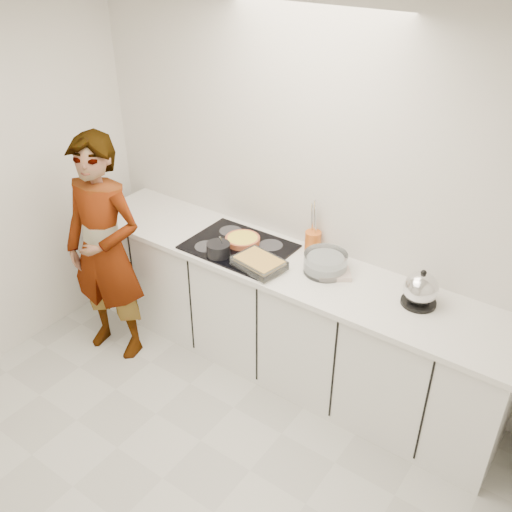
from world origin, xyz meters
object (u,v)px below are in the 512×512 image
Objects in this scene: cook at (105,251)px; hob at (239,247)px; baking_dish at (259,263)px; saucepan at (218,249)px; utensil_crock at (313,241)px; kettle at (421,290)px; tart_dish at (243,240)px; mixing_bowl at (325,264)px.

hob is at bearing 23.42° from cook.
saucepan is at bearing -173.42° from baking_dish.
cook is (-0.76, -0.36, -0.10)m from saucepan.
utensil_crock reaches higher than hob.
saucepan is at bearing -168.25° from kettle.
hob is 2.01× the size of baking_dish.
hob is 0.32m from baking_dish.
mixing_bowl is at bearing 2.23° from tart_dish.
kettle is (0.64, 0.01, 0.04)m from mixing_bowl.
tart_dish is (-0.01, 0.06, 0.03)m from hob.
baking_dish is at bearing -27.48° from hob.
mixing_bowl is 1.52× the size of kettle.
baking_dish is at bearing 9.41° from cook.
tart_dish is at bearing -177.77° from mixing_bowl.
utensil_crock is 1.49m from cook.
baking_dish is 0.21× the size of cook.
cook is at bearing -163.05° from kettle.
kettle reaches higher than mixing_bowl.
hob is 2.31× the size of tart_dish.
saucepan is 0.85m from cook.
saucepan is 0.32m from baking_dish.
cook is (-0.79, -0.60, -0.08)m from tart_dish.
cook reaches higher than baking_dish.
utensil_crock is at bearing 22.76° from cook.
saucepan reaches higher than tart_dish.
tart_dish is 1.31m from kettle.
utensil_crock is at bearing 167.90° from kettle.
cook is at bearing -145.73° from hob.
kettle is 2.19m from cook.
kettle reaches higher than saucepan.
hob is 1.89× the size of mixing_bowl.
kettle reaches higher than utensil_crock.
hob is 1.30m from kettle.
hob is at bearing -175.79° from kettle.
mixing_bowl is 0.22× the size of cook.
saucepan reaches higher than utensil_crock.
hob is at bearing 152.52° from baking_dish.
baking_dish is 1.44× the size of kettle.
tart_dish is at bearing -178.24° from kettle.
tart_dish is 0.35m from baking_dish.
saucepan is at bearing -135.98° from utensil_crock.
mixing_bowl is at bearing -178.73° from kettle.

